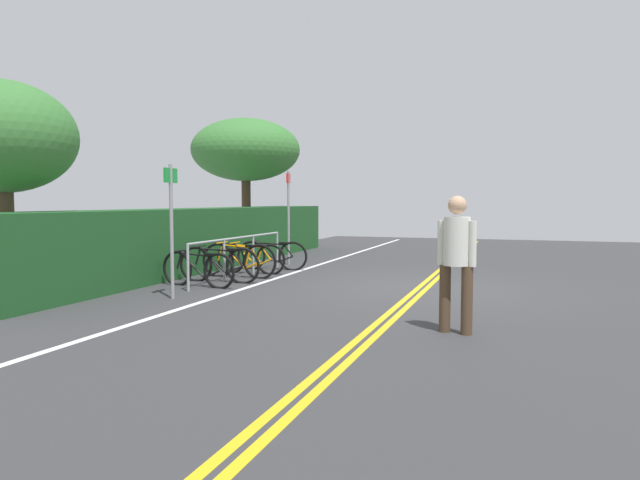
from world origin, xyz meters
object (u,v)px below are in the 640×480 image
at_px(bicycle_3, 251,258).
at_px(bicycle_4, 272,255).
at_px(bicycle_1, 219,265).
at_px(pedestrian, 456,255).
at_px(bike_rack, 239,248).
at_px(tree_mid, 246,150).
at_px(sign_post_far, 288,209).
at_px(tree_near_left, 0,139).
at_px(bicycle_2, 239,260).
at_px(bicycle_0, 198,269).
at_px(sign_post_near, 171,218).

height_order(bicycle_3, bicycle_4, bicycle_4).
height_order(bicycle_1, pedestrian, pedestrian).
bearing_deg(bicycle_4, bike_rack, 176.74).
distance_m(bicycle_3, tree_mid, 6.09).
height_order(sign_post_far, tree_near_left, tree_near_left).
bearing_deg(tree_near_left, bicycle_2, -36.62).
distance_m(bike_rack, bicycle_0, 1.48).
xyz_separation_m(bicycle_4, tree_near_left, (-5.02, 2.70, 2.32)).
xyz_separation_m(bicycle_1, bicycle_2, (0.76, -0.05, 0.01)).
relative_size(bicycle_4, pedestrian, 1.02).
distance_m(bicycle_1, sign_post_near, 2.23).
height_order(bike_rack, tree_near_left, tree_near_left).
bearing_deg(sign_post_near, tree_near_left, 105.20).
bearing_deg(bike_rack, sign_post_far, -0.30).
distance_m(bicycle_2, sign_post_far, 2.92).
distance_m(bicycle_3, sign_post_far, 2.29).
xyz_separation_m(bicycle_0, tree_mid, (6.91, 2.43, 2.87)).
height_order(pedestrian, sign_post_near, sign_post_near).
height_order(bicycle_2, sign_post_near, sign_post_near).
distance_m(bicycle_4, tree_near_left, 6.15).
bearing_deg(bicycle_1, bicycle_4, -3.50).
xyz_separation_m(bicycle_1, sign_post_near, (-1.99, -0.24, 0.98)).
distance_m(pedestrian, tree_mid, 12.05).
bearing_deg(tree_near_left, tree_mid, -0.31).
bearing_deg(bicycle_1, pedestrian, -121.00).
bearing_deg(bicycle_2, bicycle_1, 176.43).
bearing_deg(bicycle_2, bicycle_3, 5.48).
relative_size(bicycle_4, tree_near_left, 0.47).
bearing_deg(sign_post_near, bike_rack, 3.79).
bearing_deg(bicycle_4, sign_post_near, -178.69).
relative_size(pedestrian, sign_post_far, 0.71).
distance_m(bicycle_1, bicycle_2, 0.76).
height_order(bike_rack, bicycle_3, bike_rack).
xyz_separation_m(tree_near_left, tree_mid, (8.98, -0.05, 0.54)).
relative_size(bike_rack, tree_near_left, 1.12).
xyz_separation_m(bicycle_4, sign_post_far, (1.20, 0.07, 1.09)).
xyz_separation_m(bicycle_0, sign_post_near, (-1.32, -0.32, 1.00)).
bearing_deg(bike_rack, bicycle_1, 176.06).
relative_size(bicycle_3, sign_post_far, 0.70).
bearing_deg(bicycle_0, bike_rack, -5.22).
distance_m(bike_rack, bicycle_2, 0.26).
bearing_deg(tree_mid, pedestrian, -141.03).
distance_m(bicycle_1, pedestrian, 5.79).
relative_size(bicycle_3, tree_near_left, 0.46).
height_order(bicycle_0, bicycle_2, bicycle_2).
xyz_separation_m(bicycle_0, pedestrian, (-2.30, -5.02, 0.64)).
distance_m(bicycle_0, sign_post_far, 4.29).
bearing_deg(sign_post_near, bicycle_0, 13.49).
height_order(pedestrian, tree_near_left, tree_near_left).
height_order(bicycle_0, bicycle_4, bicycle_4).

